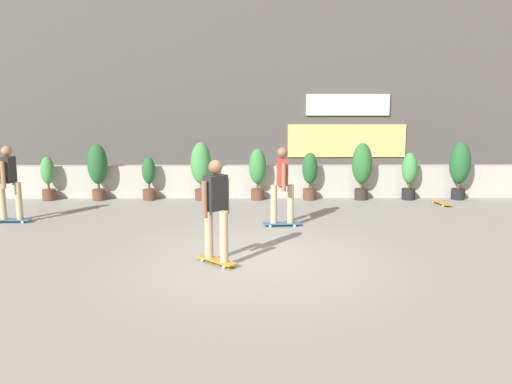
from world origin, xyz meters
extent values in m
plane|color=gray|center=(0.00, 0.00, 0.00)|extent=(48.00, 48.00, 0.00)
cube|color=#B2ADA3|center=(0.00, 6.00, 0.45)|extent=(18.00, 0.40, 0.90)
cube|color=#4C4947|center=(0.00, 10.00, 3.25)|extent=(20.00, 2.00, 6.50)
cube|color=white|center=(3.16, 8.96, 2.60)|extent=(2.80, 0.08, 0.70)
cube|color=#F2CC72|center=(3.16, 8.97, 1.40)|extent=(4.00, 0.06, 1.10)
cylinder|color=brown|center=(-5.63, 5.55, 0.15)|extent=(0.36, 0.36, 0.30)
cylinder|color=brown|center=(-5.63, 5.55, 0.38)|extent=(0.06, 0.06, 0.15)
ellipsoid|color=#428C47|center=(-5.63, 5.55, 0.82)|extent=(0.37, 0.37, 0.75)
cylinder|color=brown|center=(-4.27, 5.55, 0.15)|extent=(0.36, 0.36, 0.30)
cylinder|color=brown|center=(-4.27, 5.55, 0.38)|extent=(0.06, 0.06, 0.15)
ellipsoid|color=#235B2D|center=(-4.27, 5.55, 1.00)|extent=(0.53, 0.53, 1.09)
cylinder|color=brown|center=(-2.88, 5.55, 0.15)|extent=(0.36, 0.36, 0.30)
cylinder|color=brown|center=(-2.88, 5.55, 0.38)|extent=(0.06, 0.06, 0.15)
ellipsoid|color=#235B2D|center=(-2.88, 5.55, 0.82)|extent=(0.36, 0.36, 0.74)
cylinder|color=brown|center=(-1.46, 5.55, 0.15)|extent=(0.36, 0.36, 0.30)
cylinder|color=brown|center=(-1.46, 5.55, 0.38)|extent=(0.06, 0.06, 0.15)
ellipsoid|color=#428C47|center=(-1.46, 5.55, 1.02)|extent=(0.56, 0.56, 1.14)
cylinder|color=brown|center=(0.08, 5.55, 0.15)|extent=(0.36, 0.36, 0.30)
cylinder|color=brown|center=(0.08, 5.55, 0.38)|extent=(0.06, 0.06, 0.15)
ellipsoid|color=#387F3D|center=(0.08, 5.55, 0.93)|extent=(0.47, 0.47, 0.97)
cylinder|color=brown|center=(1.52, 5.55, 0.15)|extent=(0.36, 0.36, 0.30)
cylinder|color=brown|center=(1.52, 5.55, 0.38)|extent=(0.06, 0.06, 0.15)
ellipsoid|color=#235B2D|center=(1.52, 5.55, 0.88)|extent=(0.42, 0.42, 0.85)
cylinder|color=#2D2823|center=(2.94, 5.55, 0.15)|extent=(0.36, 0.36, 0.30)
cylinder|color=brown|center=(2.94, 5.55, 0.38)|extent=(0.06, 0.06, 0.15)
ellipsoid|color=#2D6B33|center=(2.94, 5.55, 1.01)|extent=(0.54, 0.54, 1.11)
cylinder|color=black|center=(4.26, 5.55, 0.15)|extent=(0.36, 0.36, 0.30)
cylinder|color=brown|center=(4.26, 5.55, 0.38)|extent=(0.06, 0.06, 0.15)
ellipsoid|color=#428C47|center=(4.26, 5.55, 0.88)|extent=(0.42, 0.42, 0.85)
cylinder|color=black|center=(5.63, 5.55, 0.15)|extent=(0.36, 0.36, 0.30)
cylinder|color=brown|center=(5.63, 5.55, 0.38)|extent=(0.06, 0.06, 0.15)
ellipsoid|color=#235B2D|center=(5.63, 5.55, 1.02)|extent=(0.56, 0.56, 1.14)
cube|color=#BF8C26|center=(-0.66, -0.20, 0.07)|extent=(0.72, 0.70, 0.02)
cylinder|color=silver|center=(-0.90, -0.08, 0.03)|extent=(0.06, 0.06, 0.06)
cylinder|color=silver|center=(-0.79, 0.04, 0.03)|extent=(0.06, 0.06, 0.06)
cylinder|color=silver|center=(-0.53, -0.44, 0.03)|extent=(0.06, 0.06, 0.06)
cylinder|color=silver|center=(-0.42, -0.32, 0.03)|extent=(0.06, 0.06, 0.06)
cylinder|color=tan|center=(-0.79, -0.07, 0.49)|extent=(0.14, 0.14, 0.82)
cylinder|color=tan|center=(-0.53, -0.32, 0.49)|extent=(0.14, 0.14, 0.82)
cube|color=#262628|center=(-0.66, -0.20, 1.18)|extent=(0.39, 0.40, 0.56)
sphere|color=brown|center=(-0.66, -0.20, 1.59)|extent=(0.22, 0.22, 0.22)
cylinder|color=brown|center=(-0.82, -0.37, 1.10)|extent=(0.09, 0.09, 0.58)
cylinder|color=brown|center=(-0.50, -0.03, 1.10)|extent=(0.09, 0.09, 0.58)
cube|color=#266699|center=(-5.38, 2.83, 0.07)|extent=(0.80, 0.21, 0.02)
cylinder|color=silver|center=(-5.64, 2.92, 0.03)|extent=(0.06, 0.03, 0.06)
cylinder|color=silver|center=(-5.12, 2.75, 0.03)|extent=(0.06, 0.03, 0.06)
cylinder|color=silver|center=(-5.12, 2.91, 0.03)|extent=(0.06, 0.03, 0.06)
cylinder|color=tan|center=(-5.56, 2.84, 0.49)|extent=(0.14, 0.14, 0.82)
cylinder|color=tan|center=(-5.20, 2.83, 0.49)|extent=(0.14, 0.14, 0.82)
cube|color=#262628|center=(-5.38, 2.83, 1.18)|extent=(0.20, 0.36, 0.56)
sphere|color=#9E7051|center=(-5.38, 2.83, 1.59)|extent=(0.22, 0.22, 0.22)
cylinder|color=#9E7051|center=(-5.38, 2.60, 1.10)|extent=(0.09, 0.09, 0.58)
cylinder|color=#9E7051|center=(-5.37, 3.07, 1.10)|extent=(0.09, 0.09, 0.58)
cube|color=#266699|center=(0.56, 2.41, 0.07)|extent=(0.81, 0.25, 0.02)
cylinder|color=silver|center=(0.31, 2.32, 0.03)|extent=(0.06, 0.03, 0.06)
cylinder|color=silver|center=(0.30, 2.48, 0.03)|extent=(0.06, 0.03, 0.06)
cylinder|color=silver|center=(0.83, 2.35, 0.03)|extent=(0.06, 0.03, 0.06)
cylinder|color=silver|center=(0.82, 2.51, 0.03)|extent=(0.06, 0.03, 0.06)
cylinder|color=tan|center=(0.38, 2.40, 0.49)|extent=(0.14, 0.14, 0.82)
cylinder|color=tan|center=(0.74, 2.43, 0.49)|extent=(0.14, 0.14, 0.82)
cube|color=red|center=(0.56, 2.41, 1.18)|extent=(0.22, 0.37, 0.56)
sphere|color=brown|center=(0.56, 2.41, 1.59)|extent=(0.22, 0.22, 0.22)
cylinder|color=brown|center=(0.58, 2.18, 1.10)|extent=(0.09, 0.09, 0.58)
cylinder|color=brown|center=(0.55, 2.65, 1.10)|extent=(0.09, 0.09, 0.58)
cube|color=#BF8C26|center=(4.87, 4.78, 0.07)|extent=(0.30, 0.82, 0.02)
cylinder|color=silver|center=(4.76, 5.03, 0.03)|extent=(0.04, 0.06, 0.06)
cylinder|color=silver|center=(4.92, 5.05, 0.03)|extent=(0.04, 0.06, 0.06)
cylinder|color=silver|center=(4.83, 4.51, 0.03)|extent=(0.04, 0.06, 0.06)
cylinder|color=silver|center=(4.99, 4.53, 0.03)|extent=(0.04, 0.06, 0.06)
camera|label=1|loc=(-0.10, -8.03, 2.51)|focal=35.18mm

